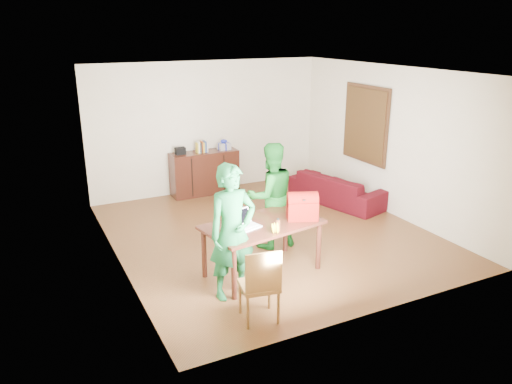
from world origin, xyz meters
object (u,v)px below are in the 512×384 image
laptop (248,225)px  red_bag (302,208)px  chair (259,299)px  person_near (232,232)px  sofa (337,189)px  bottle (278,225)px  table (262,230)px  person_far (271,196)px

laptop → red_bag: size_ratio=0.89×
chair → person_near: person_near is taller
red_bag → sofa: bearing=66.8°
chair → sofa: size_ratio=0.48×
chair → bottle: 1.11m
laptop → sofa: size_ratio=0.19×
table → bottle: size_ratio=9.73×
sofa → chair: bearing=117.4°
table → chair: 1.26m
person_near → red_bag: bearing=9.3°
laptop → person_far: bearing=30.0°
laptop → sofa: (2.95, 2.06, -0.51)m
person_far → laptop: (-0.79, -0.83, -0.04)m
person_near → sofa: person_near is taller
table → sofa: (2.70, 2.00, -0.37)m
person_far → bottle: (-0.48, -1.11, 0.00)m
table → person_far: 0.96m
table → red_bag: red_bag is taller
person_near → chair: bearing=-90.0°
table → laptop: size_ratio=4.63×
person_far → person_near: bearing=46.6°
laptop → person_near: bearing=-155.4°
table → person_far: person_far is taller
bottle → red_bag: 0.58m
person_far → red_bag: 0.88m
person_near → laptop: size_ratio=4.72×
chair → bottle: bearing=58.4°
person_near → laptop: bearing=37.1°
chair → person_far: bearing=68.7°
chair → bottle: chair is taller
table → bottle: bearing=-90.0°
chair → person_near: 0.90m
chair → person_near: size_ratio=0.53×
person_near → laptop: (0.38, 0.33, -0.09)m
person_far → bottle: person_far is taller
red_bag → sofa: 3.05m
table → red_bag: (0.58, -0.10, 0.25)m
red_bag → sofa: size_ratio=0.21×
table → sofa: size_ratio=0.88×
person_far → sofa: person_far is taller
red_bag → table: bearing=-167.6°
person_far → table: bearing=56.9°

